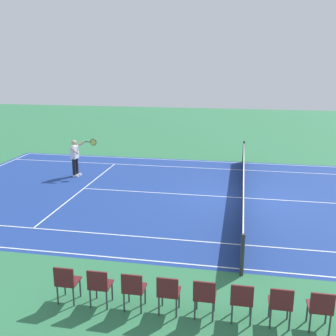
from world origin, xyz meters
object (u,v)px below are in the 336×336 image
spectator_chair_5 (133,288)px  spectator_chair_6 (99,284)px  spectator_chair_7 (67,281)px  spectator_chair_3 (205,295)px  tennis_player_near (76,156)px  spectator_chair_4 (168,291)px  spectator_chair_2 (242,299)px  spectator_chair_1 (281,303)px  tennis_net (243,186)px  spectator_chair_0 (320,307)px

spectator_chair_5 → spectator_chair_6: (0.73, 0.00, 0.00)m
spectator_chair_7 → spectator_chair_3: bearing=180.0°
spectator_chair_3 → spectator_chair_6: (2.20, 0.00, 0.00)m
tennis_player_near → spectator_chair_4: 11.09m
spectator_chair_3 → spectator_chair_7: (2.94, 0.00, 0.00)m
spectator_chair_2 → spectator_chair_5: 2.20m
spectator_chair_1 → spectator_chair_3: (1.47, 0.00, 0.00)m
spectator_chair_1 → spectator_chair_2: (0.73, 0.00, 0.00)m
spectator_chair_6 → spectator_chair_1: bearing=180.0°
tennis_net → spectator_chair_5: (2.20, 7.64, 0.03)m
spectator_chair_2 → spectator_chair_6: bearing=0.0°
spectator_chair_0 → spectator_chair_6: size_ratio=1.00×
tennis_player_near → spectator_chair_6: 10.37m
spectator_chair_1 → spectator_chair_6: bearing=0.0°
spectator_chair_5 → spectator_chair_7: size_ratio=1.00×
spectator_chair_0 → spectator_chair_7: bearing=0.0°
spectator_chair_7 → spectator_chair_1: bearing=180.0°
spectator_chair_4 → spectator_chair_3: bearing=180.0°
tennis_net → spectator_chair_6: 8.18m
spectator_chair_0 → spectator_chair_2: bearing=0.0°
spectator_chair_1 → spectator_chair_5: (2.94, 0.00, 0.00)m
spectator_chair_0 → spectator_chair_2: 1.47m
spectator_chair_6 → spectator_chair_7: size_ratio=1.00×
spectator_chair_0 → spectator_chair_5: 3.67m
spectator_chair_4 → spectator_chair_5: 0.73m
spectator_chair_4 → tennis_player_near: bearing=-57.4°
spectator_chair_1 → spectator_chair_3: same height
tennis_net → spectator_chair_6: bearing=69.0°
spectator_chair_1 → spectator_chair_7: (4.41, 0.00, 0.00)m
spectator_chair_1 → spectator_chair_2: bearing=0.0°
spectator_chair_3 → spectator_chair_6: 2.20m
tennis_player_near → spectator_chair_6: size_ratio=1.93×
spectator_chair_4 → spectator_chair_2: bearing=180.0°
tennis_player_near → spectator_chair_1: (-8.17, 9.34, -0.41)m
tennis_net → spectator_chair_3: tennis_net is taller
spectator_chair_3 → spectator_chair_5: same height
spectator_chair_0 → spectator_chair_2: size_ratio=1.00×
spectator_chair_2 → tennis_player_near: bearing=-51.5°
tennis_player_near → spectator_chair_7: size_ratio=1.93×
spectator_chair_4 → spectator_chair_7: 2.20m
spectator_chair_6 → spectator_chair_7: 0.73m
spectator_chair_0 → spectator_chair_2: same height
spectator_chair_7 → tennis_net: bearing=-115.6°
spectator_chair_3 → tennis_net: bearing=-95.5°
spectator_chair_4 → spectator_chair_5: size_ratio=1.00×
spectator_chair_7 → spectator_chair_6: bearing=180.0°
spectator_chair_0 → spectator_chair_6: 4.41m
spectator_chair_4 → spectator_chair_1: bearing=180.0°
spectator_chair_0 → spectator_chair_1: (0.73, 0.00, 0.00)m
spectator_chair_1 → spectator_chair_2: size_ratio=1.00×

